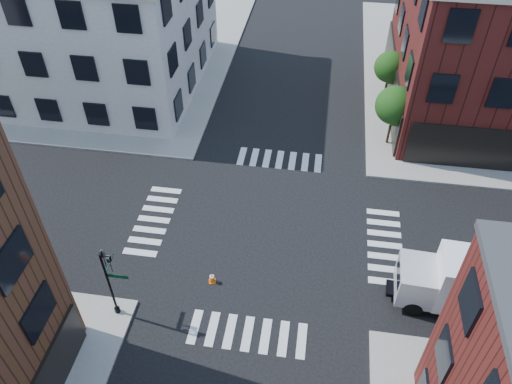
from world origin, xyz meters
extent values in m
plane|color=black|center=(0.00, 0.00, 0.00)|extent=(120.00, 120.00, 0.00)
cube|color=gray|center=(-21.00, 21.00, 0.07)|extent=(30.00, 30.00, 0.15)
cube|color=silver|center=(-19.00, 16.00, 5.50)|extent=(22.00, 16.00, 11.00)
cylinder|color=black|center=(7.50, 10.00, 0.89)|extent=(0.18, 0.18, 1.47)
cylinder|color=black|center=(7.50, 10.00, 1.62)|extent=(0.12, 0.12, 1.47)
sphere|color=black|center=(7.50, 10.00, 3.30)|extent=(2.69, 2.69, 2.69)
sphere|color=black|center=(7.75, 9.90, 2.75)|extent=(1.85, 1.85, 1.85)
cylinder|color=black|center=(7.50, 16.00, 0.81)|extent=(0.18, 0.18, 1.33)
cylinder|color=black|center=(7.50, 16.00, 1.48)|extent=(0.12, 0.12, 1.33)
sphere|color=black|center=(7.50, 16.00, 3.00)|extent=(2.43, 2.43, 2.43)
sphere|color=black|center=(7.75, 15.90, 2.51)|extent=(1.67, 1.67, 1.67)
cylinder|color=black|center=(-6.80, -6.80, 2.30)|extent=(0.12, 0.12, 4.60)
cylinder|color=black|center=(-6.80, -6.80, 0.30)|extent=(0.28, 0.28, 0.30)
cube|color=#053819|center=(-6.25, -6.80, 3.15)|extent=(1.10, 0.03, 0.22)
cube|color=#053819|center=(-6.80, -6.25, 3.40)|extent=(0.03, 1.10, 0.22)
imported|color=black|center=(-6.45, -6.70, 3.90)|extent=(0.22, 0.18, 1.10)
imported|color=black|center=(-6.90, -6.45, 3.90)|extent=(0.18, 0.22, 1.10)
cube|color=white|center=(11.84, -3.72, 2.02)|extent=(5.68, 2.66, 2.98)
cube|color=maroon|center=(11.79, -4.94, 2.02)|extent=(2.11, 0.14, 0.67)
cube|color=maroon|center=(11.90, -2.50, 2.02)|extent=(2.11, 0.14, 0.67)
cube|color=#BDBCBF|center=(8.20, -3.55, 1.49)|extent=(2.03, 2.39, 1.92)
cube|color=black|center=(7.29, -3.50, 1.82)|extent=(0.18, 1.83, 0.86)
cube|color=black|center=(10.69, -3.67, 0.48)|extent=(7.72, 1.33, 0.24)
cylinder|color=black|center=(8.15, -4.55, 0.48)|extent=(0.98, 0.38, 0.96)
cylinder|color=black|center=(8.25, -2.54, 0.48)|extent=(0.98, 0.38, 0.96)
cylinder|color=black|center=(11.60, -4.72, 0.48)|extent=(0.98, 0.38, 0.96)
cylinder|color=black|center=(11.70, -2.71, 0.48)|extent=(0.98, 0.38, 0.96)
cube|color=orange|center=(-2.43, -4.10, 0.02)|extent=(0.45, 0.45, 0.04)
cone|color=orange|center=(-2.43, -4.10, 0.34)|extent=(0.43, 0.43, 0.68)
cylinder|color=white|center=(-2.43, -4.10, 0.43)|extent=(0.26, 0.26, 0.08)
camera|label=1|loc=(2.44, -20.33, 22.02)|focal=35.00mm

